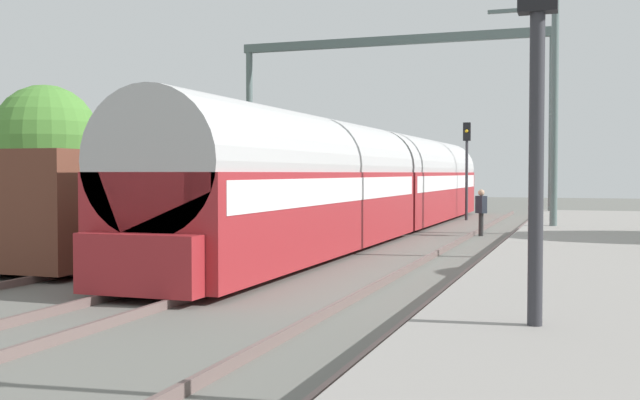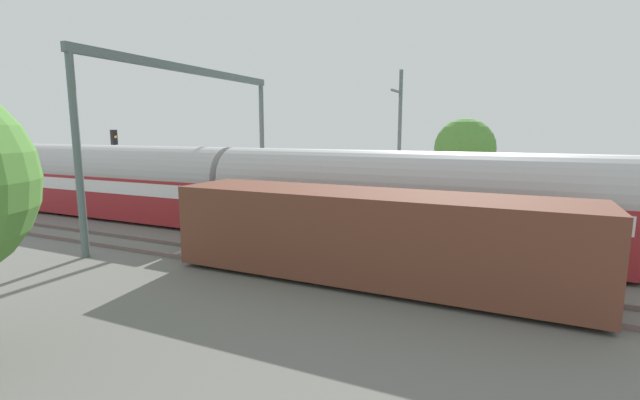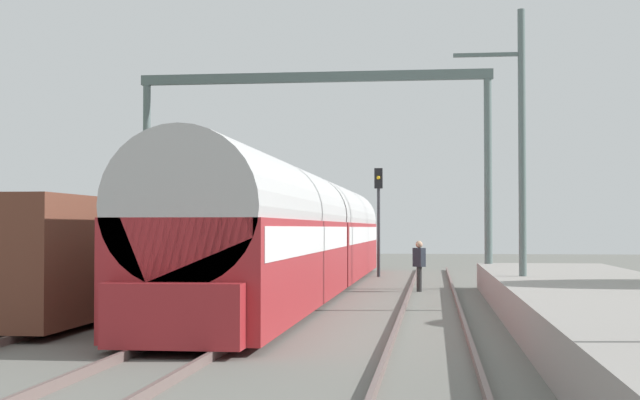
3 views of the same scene
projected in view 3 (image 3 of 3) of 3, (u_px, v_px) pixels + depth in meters
The scene contains 11 objects.
ground at pixel (218, 336), 19.04m from camera, with size 120.00×120.00×0.00m, color slate.
track_far_west at pixel (16, 329), 19.55m from camera, with size 1.52×60.00×0.16m.
track_west at pixel (218, 332), 19.04m from camera, with size 1.52×60.00×0.16m.
track_east at pixel (431, 335), 18.53m from camera, with size 1.52×60.00×0.16m.
platform at pixel (611, 309), 20.07m from camera, with size 4.40×28.00×0.90m.
passenger_train at pixel (305, 234), 32.02m from camera, with size 2.93×32.85×3.82m.
freight_car at pixel (96, 255), 24.17m from camera, with size 2.80×13.00×2.70m.
person_crossing at pixel (419, 261), 32.12m from camera, with size 0.45×0.45×1.73m.
railway_signal_far at pixel (379, 207), 41.81m from camera, with size 0.36×0.30×4.82m.
catenary_gantry at pixel (314, 132), 34.37m from camera, with size 12.95×0.28×7.86m.
catenary_pole_east_mid at pixel (520, 154), 24.98m from camera, with size 1.90×0.20×8.00m.
Camera 3 is at (4.33, -18.72, 2.19)m, focal length 52.94 mm.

